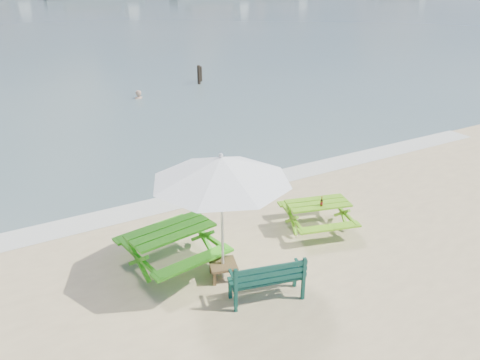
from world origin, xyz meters
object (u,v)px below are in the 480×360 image
picnic_table_left (172,248)px  side_table (223,270)px  beer_bottle (322,203)px  picnic_table_right (317,216)px  patio_umbrella (221,169)px  park_bench (266,286)px  swimmer (139,106)px

picnic_table_left → side_table: 1.17m
beer_bottle → picnic_table_right: bearing=74.6°
patio_umbrella → picnic_table_left: bearing=126.1°
beer_bottle → park_bench: bearing=-149.2°
park_bench → swimmer: park_bench is taller
picnic_table_right → patio_umbrella: size_ratio=0.60×
picnic_table_right → swimmer: (0.47, 14.26, -0.73)m
picnic_table_right → picnic_table_left: bearing=175.1°
picnic_table_left → side_table: (0.68, -0.93, -0.22)m
patio_umbrella → beer_bottle: 3.19m
park_bench → beer_bottle: bearing=30.8°
picnic_table_right → patio_umbrella: (-2.80, -0.63, 1.98)m
picnic_table_left → swimmer: bearing=74.2°
side_table → swimmer: bearing=77.6°
picnic_table_right → side_table: bearing=-167.4°
side_table → patio_umbrella: patio_umbrella is taller
park_bench → beer_bottle: (2.36, 1.41, 0.50)m
swimmer → patio_umbrella: bearing=-102.4°
picnic_table_left → beer_bottle: size_ratio=9.26×
side_table → swimmer: 15.25m
beer_bottle → side_table: bearing=-170.6°
side_table → swimmer: (3.27, 14.89, -0.57)m
beer_bottle → patio_umbrella: bearing=-170.6°
park_bench → side_table: (-0.39, 0.95, -0.08)m
side_table → picnic_table_right: bearing=12.6°
picnic_table_left → park_bench: size_ratio=1.50×
park_bench → picnic_table_left: bearing=119.6°
swimmer → picnic_table_right: bearing=-91.9°
picnic_table_right → beer_bottle: (-0.05, -0.17, 0.43)m
patio_umbrella → beer_bottle: patio_umbrella is taller
swimmer → side_table: bearing=-102.4°
picnic_table_left → patio_umbrella: patio_umbrella is taller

